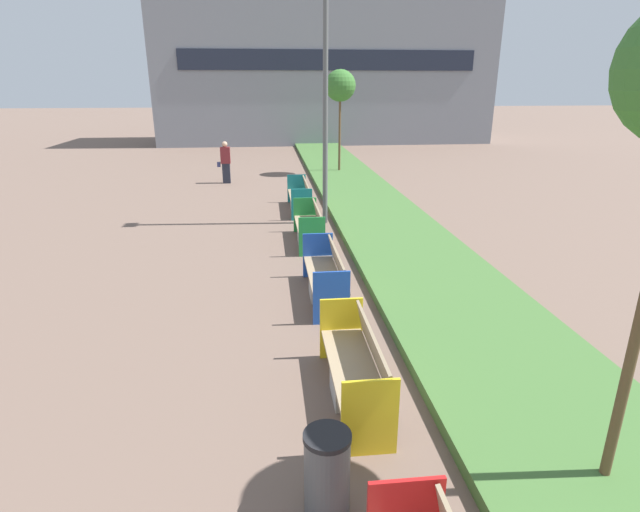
% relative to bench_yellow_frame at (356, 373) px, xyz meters
% --- Properties ---
extents(planter_grass_strip, '(2.80, 120.00, 0.18)m').
position_rel_bench_yellow_frame_xyz_m(planter_grass_strip, '(2.26, 5.19, -0.28)').
color(planter_grass_strip, '#426B33').
rests_on(planter_grass_strip, ground).
extents(building_backdrop, '(21.77, 6.60, 9.43)m').
position_rel_bench_yellow_frame_xyz_m(building_backdrop, '(3.06, 30.40, 4.35)').
color(building_backdrop, gray).
rests_on(building_backdrop, ground).
extents(bench_yellow_frame, '(0.65, 2.12, 0.94)m').
position_rel_bench_yellow_frame_xyz_m(bench_yellow_frame, '(0.00, 0.00, 0.00)').
color(bench_yellow_frame, '#ADA8A0').
rests_on(bench_yellow_frame, ground).
extents(bench_blue_frame, '(0.65, 2.23, 0.94)m').
position_rel_bench_yellow_frame_xyz_m(bench_blue_frame, '(0.00, 3.22, 0.00)').
color(bench_blue_frame, '#ADA8A0').
rests_on(bench_blue_frame, ground).
extents(bench_green_frame, '(0.65, 2.11, 0.94)m').
position_rel_bench_yellow_frame_xyz_m(bench_green_frame, '(-0.00, 6.66, -0.00)').
color(bench_green_frame, '#ADA8A0').
rests_on(bench_green_frame, ground).
extents(bench_teal_frame, '(0.65, 2.43, 0.94)m').
position_rel_bench_yellow_frame_xyz_m(bench_teal_frame, '(0.00, 10.08, 0.01)').
color(bench_teal_frame, '#ADA8A0').
rests_on(bench_teal_frame, ground).
extents(litter_bin, '(0.45, 0.45, 0.86)m').
position_rel_bench_yellow_frame_xyz_m(litter_bin, '(-0.58, -1.73, 0.06)').
color(litter_bin, '#4C4F51').
rests_on(litter_bin, ground).
extents(street_lamp_post, '(0.24, 0.44, 7.72)m').
position_rel_bench_yellow_frame_xyz_m(street_lamp_post, '(0.61, 8.55, 3.87)').
color(street_lamp_post, '#56595B').
rests_on(street_lamp_post, ground).
extents(sapling_tree_far, '(1.32, 1.32, 4.41)m').
position_rel_bench_yellow_frame_xyz_m(sapling_tree_far, '(2.20, 16.65, 3.35)').
color(sapling_tree_far, brown).
rests_on(sapling_tree_far, ground).
extents(pedestrian_walking, '(0.53, 0.24, 1.66)m').
position_rel_bench_yellow_frame_xyz_m(pedestrian_walking, '(-2.65, 15.03, 0.47)').
color(pedestrian_walking, '#232633').
rests_on(pedestrian_walking, ground).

